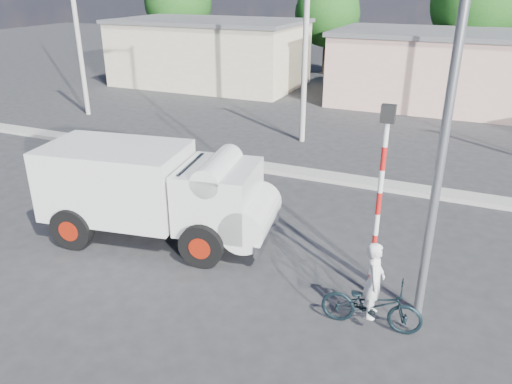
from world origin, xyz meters
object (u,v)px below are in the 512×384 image
at_px(streetlight, 443,80).
at_px(cyclist, 373,293).
at_px(bicycle, 371,305).
at_px(traffic_pole, 380,188).
at_px(truck, 158,191).

bearing_deg(streetlight, cyclist, -127.60).
bearing_deg(cyclist, streetlight, -42.23).
distance_m(bicycle, traffic_pole, 2.39).
height_order(bicycle, traffic_pole, traffic_pole).
xyz_separation_m(cyclist, streetlight, (0.69, 0.90, 4.14)).
bearing_deg(streetlight, traffic_pole, 162.27).
distance_m(cyclist, streetlight, 4.29).
xyz_separation_m(bicycle, traffic_pole, (-0.25, 1.20, 2.06)).
bearing_deg(traffic_pole, truck, 176.72).
relative_size(truck, traffic_pole, 1.49).
relative_size(bicycle, cyclist, 1.24).
relative_size(bicycle, streetlight, 0.23).
relative_size(cyclist, traffic_pole, 0.38).
height_order(truck, bicycle, truck).
bearing_deg(traffic_pole, cyclist, -78.28).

